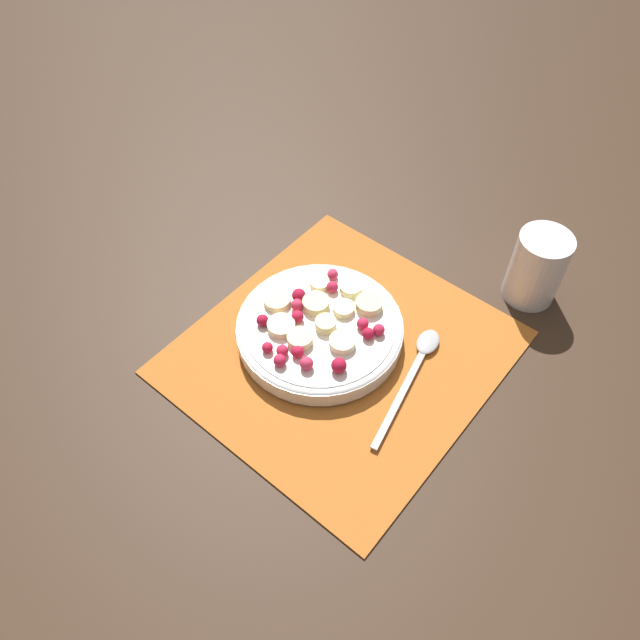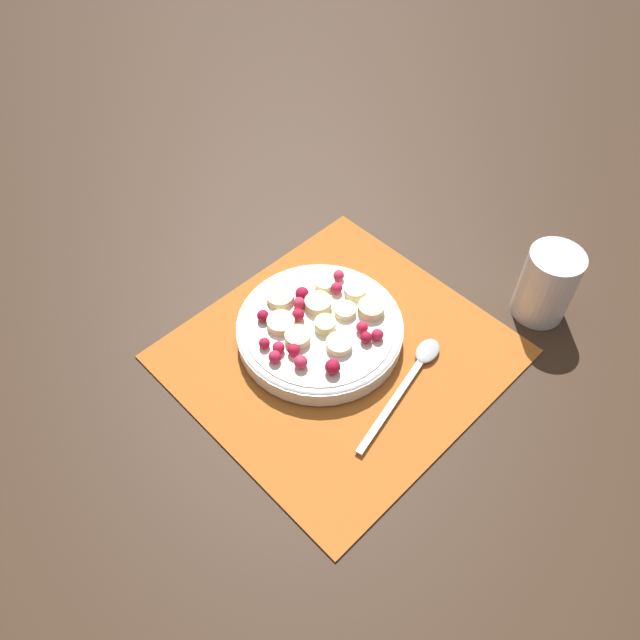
{
  "view_description": "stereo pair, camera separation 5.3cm",
  "coord_description": "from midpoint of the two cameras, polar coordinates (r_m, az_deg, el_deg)",
  "views": [
    {
      "loc": [
        -0.4,
        -0.29,
        0.68
      ],
      "look_at": [
        0.0,
        0.04,
        0.04
      ],
      "focal_mm": 35.0,
      "sensor_mm": 36.0,
      "label": 1
    },
    {
      "loc": [
        -0.36,
        -0.33,
        0.68
      ],
      "look_at": [
        0.0,
        0.04,
        0.04
      ],
      "focal_mm": 35.0,
      "sensor_mm": 36.0,
      "label": 2
    }
  ],
  "objects": [
    {
      "name": "placemat",
      "position": [
        0.84,
        3.66,
        -3.14
      ],
      "size": [
        0.4,
        0.38,
        0.01
      ],
      "color": "#B26023",
      "rests_on": "ground_plane"
    },
    {
      "name": "fruit_bowl",
      "position": [
        0.84,
        1.82,
        -0.77
      ],
      "size": [
        0.22,
        0.22,
        0.05
      ],
      "color": "white",
      "rests_on": "placemat"
    },
    {
      "name": "spoon",
      "position": [
        0.83,
        10.5,
        -4.58
      ],
      "size": [
        0.2,
        0.06,
        0.01
      ],
      "rotation": [
        0.0,
        0.0,
        6.5
      ],
      "color": "#B2B2B7",
      "rests_on": "placemat"
    },
    {
      "name": "drinking_glass",
      "position": [
        0.91,
        21.64,
        2.98
      ],
      "size": [
        0.07,
        0.07,
        0.11
      ],
      "color": "white",
      "rests_on": "ground_plane"
    },
    {
      "name": "ground_plane",
      "position": [
        0.84,
        3.65,
        -3.26
      ],
      "size": [
        3.0,
        3.0,
        0.0
      ],
      "primitive_type": "plane",
      "color": "#382619"
    }
  ]
}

